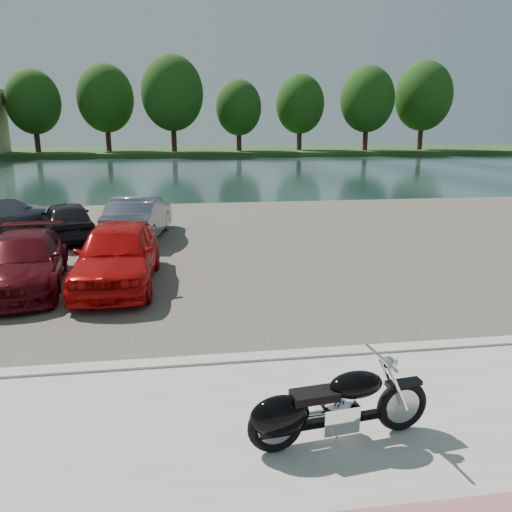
# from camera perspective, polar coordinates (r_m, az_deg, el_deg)

# --- Properties ---
(ground) EXTENTS (200.00, 200.00, 0.00)m
(ground) POSITION_cam_1_polar(r_m,az_deg,el_deg) (6.97, 10.36, -18.79)
(ground) COLOR #595447
(ground) RESTS_ON ground
(promenade) EXTENTS (60.00, 6.00, 0.10)m
(promenade) POSITION_cam_1_polar(r_m,az_deg,el_deg) (6.19, 13.55, -23.29)
(promenade) COLOR #A4A29A
(promenade) RESTS_ON ground
(kerb) EXTENTS (60.00, 0.30, 0.14)m
(kerb) POSITION_cam_1_polar(r_m,az_deg,el_deg) (8.61, 6.11, -11.28)
(kerb) COLOR #A4A29A
(kerb) RESTS_ON ground
(parking_lot) EXTENTS (60.00, 18.00, 0.04)m
(parking_lot) POSITION_cam_1_polar(r_m,az_deg,el_deg) (17.04, -1.34, 1.67)
(parking_lot) COLOR #413B34
(parking_lot) RESTS_ON ground
(river) EXTENTS (120.00, 40.00, 0.00)m
(river) POSITION_cam_1_polar(r_m,az_deg,el_deg) (45.70, -5.84, 9.65)
(river) COLOR #192E2D
(river) RESTS_ON ground
(far_bank) EXTENTS (120.00, 24.00, 0.60)m
(far_bank) POSITION_cam_1_polar(r_m,az_deg,el_deg) (77.60, -6.95, 11.80)
(far_bank) COLOR #1C4117
(far_bank) RESTS_ON ground
(far_trees) EXTENTS (70.25, 10.68, 12.52)m
(far_trees) POSITION_cam_1_polar(r_m,az_deg,el_deg) (71.66, -3.34, 17.42)
(far_trees) COLOR #361C13
(far_trees) RESTS_ON far_bank
(motorcycle) EXTENTS (2.33, 0.75, 1.05)m
(motorcycle) POSITION_cam_1_polar(r_m,az_deg,el_deg) (6.25, 7.79, -16.88)
(motorcycle) COLOR black
(motorcycle) RESTS_ON promenade
(car_3) EXTENTS (2.41, 4.64, 1.29)m
(car_3) POSITION_cam_1_polar(r_m,az_deg,el_deg) (13.15, -25.05, -0.61)
(car_3) COLOR #500B11
(car_3) RESTS_ON parking_lot
(car_4) EXTENTS (1.91, 4.57, 1.54)m
(car_4) POSITION_cam_1_polar(r_m,az_deg,el_deg) (12.58, -15.55, 0.21)
(car_4) COLOR red
(car_4) RESTS_ON parking_lot
(car_8) EXTENTS (2.68, 4.22, 1.34)m
(car_8) POSITION_cam_1_polar(r_m,az_deg,el_deg) (18.39, -20.78, 3.87)
(car_8) COLOR black
(car_8) RESTS_ON parking_lot
(car_9) EXTENTS (2.16, 4.63, 1.47)m
(car_9) POSITION_cam_1_polar(r_m,az_deg,el_deg) (17.93, -13.20, 4.39)
(car_9) COLOR slate
(car_9) RESTS_ON parking_lot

